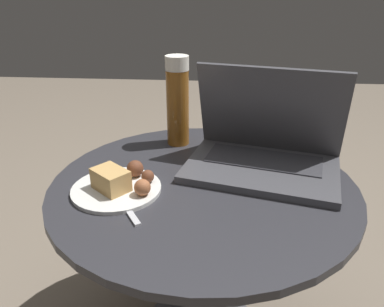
{
  "coord_description": "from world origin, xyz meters",
  "views": [
    {
      "loc": [
        0.04,
        -0.75,
        0.91
      ],
      "look_at": [
        -0.03,
        0.0,
        0.56
      ],
      "focal_mm": 35.0,
      "sensor_mm": 36.0,
      "label": 1
    }
  ],
  "objects": [
    {
      "name": "snack_plate",
      "position": [
        -0.18,
        -0.05,
        0.51
      ],
      "size": [
        0.19,
        0.19,
        0.06
      ],
      "color": "silver",
      "rests_on": "table"
    },
    {
      "name": "beer_glass",
      "position": [
        -0.08,
        0.22,
        0.62
      ],
      "size": [
        0.06,
        0.06,
        0.24
      ],
      "color": "brown",
      "rests_on": "table"
    },
    {
      "name": "laptop",
      "position": [
        0.14,
        0.09,
        0.54
      ],
      "size": [
        0.4,
        0.32,
        0.24
      ],
      "color": "#47474C",
      "rests_on": "table"
    },
    {
      "name": "table",
      "position": [
        0.0,
        0.0,
        0.38
      ],
      "size": [
        0.69,
        0.69,
        0.49
      ],
      "color": "#515156",
      "rests_on": "ground_plane"
    },
    {
      "name": "fork",
      "position": [
        -0.17,
        -0.09,
        0.5
      ],
      "size": [
        0.11,
        0.16,
        0.01
      ],
      "color": "silver",
      "rests_on": "table"
    }
  ]
}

